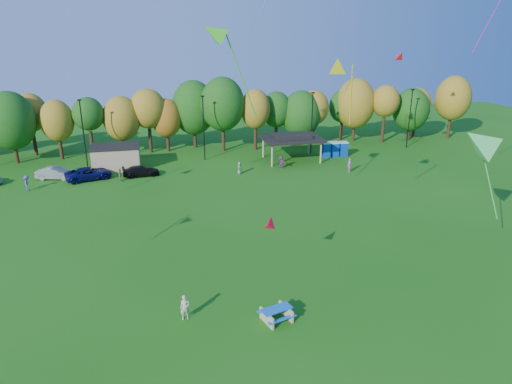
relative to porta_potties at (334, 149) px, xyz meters
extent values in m
plane|color=#19600F|center=(-20.74, -37.43, -1.10)|extent=(160.00, 160.00, 0.00)
cylinder|color=black|center=(-44.49, 6.77, 0.68)|extent=(0.50, 0.50, 3.56)
ellipsoid|color=#144C0F|center=(-44.49, 6.77, 4.84)|extent=(6.62, 6.62, 8.00)
cylinder|color=black|center=(-42.87, 10.82, 0.80)|extent=(0.50, 0.50, 3.79)
ellipsoid|color=olive|center=(-42.87, 10.82, 5.22)|extent=(4.94, 4.94, 5.58)
cylinder|color=black|center=(-38.75, 7.58, 0.57)|extent=(0.50, 0.50, 3.34)
ellipsoid|color=olive|center=(-38.75, 7.58, 4.47)|extent=(4.61, 4.61, 5.88)
cylinder|color=black|center=(-34.46, 7.41, 0.81)|extent=(0.50, 0.50, 3.82)
ellipsoid|color=#144C0F|center=(-34.46, 7.41, 5.26)|extent=(4.43, 4.43, 4.73)
cylinder|color=black|center=(-30.04, 8.07, 0.53)|extent=(0.50, 0.50, 3.25)
ellipsoid|color=olive|center=(-30.04, 8.07, 4.32)|extent=(5.33, 5.33, 6.53)
cylinder|color=black|center=(-26.19, 8.64, 0.88)|extent=(0.50, 0.50, 3.96)
ellipsoid|color=olive|center=(-26.19, 8.64, 5.51)|extent=(5.31, 5.31, 5.82)
cylinder|color=black|center=(-23.59, 8.91, 0.43)|extent=(0.50, 0.50, 3.05)
ellipsoid|color=#995914|center=(-23.59, 8.91, 3.98)|extent=(4.54, 4.54, 5.87)
cylinder|color=black|center=(-19.32, 10.10, 0.79)|extent=(0.50, 0.50, 3.77)
ellipsoid|color=#144C0F|center=(-19.32, 10.10, 5.19)|extent=(6.69, 6.69, 8.35)
cylinder|color=black|center=(-15.28, 7.10, 1.04)|extent=(0.50, 0.50, 4.28)
ellipsoid|color=#144C0F|center=(-15.28, 7.10, 6.04)|extent=(6.64, 6.64, 8.01)
cylinder|color=black|center=(-10.32, 6.78, 0.78)|extent=(0.50, 0.50, 3.76)
ellipsoid|color=olive|center=(-10.32, 6.78, 5.17)|extent=(4.49, 4.49, 6.02)
cylinder|color=black|center=(-6.45, 8.82, 0.62)|extent=(0.50, 0.50, 3.43)
ellipsoid|color=#144C0F|center=(-6.45, 8.82, 4.62)|extent=(4.77, 4.77, 5.63)
cylinder|color=black|center=(-2.63, 7.96, 0.38)|extent=(0.50, 0.50, 2.95)
ellipsoid|color=#144C0F|center=(-2.63, 7.96, 3.83)|extent=(6.14, 6.14, 7.54)
cylinder|color=black|center=(-0.35, 8.43, 0.66)|extent=(0.50, 0.50, 3.52)
ellipsoid|color=olive|center=(-0.35, 8.43, 4.77)|extent=(4.78, 4.78, 5.53)
cylinder|color=black|center=(5.32, 10.08, 0.60)|extent=(0.50, 0.50, 3.39)
ellipsoid|color=#144C0F|center=(5.32, 10.08, 4.55)|extent=(4.54, 4.54, 5.46)
cylinder|color=black|center=(6.96, 8.80, 0.76)|extent=(0.50, 0.50, 3.72)
ellipsoid|color=olive|center=(6.96, 8.80, 5.10)|extent=(6.32, 6.32, 8.24)
cylinder|color=black|center=(11.25, 6.84, 0.93)|extent=(0.50, 0.50, 4.06)
ellipsoid|color=olive|center=(11.25, 6.84, 5.67)|extent=(4.50, 4.50, 5.13)
cylinder|color=black|center=(16.33, 7.37, 0.43)|extent=(0.50, 0.50, 3.05)
ellipsoid|color=#144C0F|center=(16.33, 7.37, 3.99)|extent=(5.97, 5.97, 7.05)
cylinder|color=black|center=(18.25, 8.92, 0.68)|extent=(0.50, 0.50, 3.55)
ellipsoid|color=olive|center=(18.25, 8.92, 4.83)|extent=(4.60, 4.60, 4.99)
cylinder|color=black|center=(23.77, 7.08, 0.94)|extent=(0.50, 0.50, 4.07)
ellipsoid|color=olive|center=(23.77, 7.08, 5.68)|extent=(5.83, 5.83, 7.42)
cylinder|color=black|center=(-34.74, 2.57, 3.40)|extent=(0.16, 0.16, 9.00)
cube|color=black|center=(-34.74, 2.57, 7.90)|extent=(0.50, 0.25, 0.18)
cylinder|color=black|center=(-18.74, 2.57, 3.40)|extent=(0.16, 0.16, 9.00)
cube|color=black|center=(-18.74, 2.57, 7.90)|extent=(0.50, 0.25, 0.18)
cylinder|color=black|center=(-2.74, 2.57, 3.40)|extent=(0.16, 0.16, 9.00)
cube|color=black|center=(-2.74, 2.57, 7.90)|extent=(0.50, 0.25, 0.18)
cylinder|color=black|center=(13.26, 2.57, 3.40)|extent=(0.16, 0.16, 9.00)
cube|color=black|center=(13.26, 2.57, 7.90)|extent=(0.50, 0.25, 0.18)
cube|color=tan|center=(-30.74, 0.57, 0.40)|extent=(6.00, 4.00, 3.00)
cube|color=black|center=(-30.74, 0.57, 2.03)|extent=(6.30, 4.30, 0.25)
cylinder|color=tan|center=(-10.24, -2.93, 0.40)|extent=(0.24, 0.24, 3.00)
cylinder|color=tan|center=(-3.24, -2.93, 0.40)|extent=(0.24, 0.24, 3.00)
cylinder|color=tan|center=(-10.24, 2.07, 0.40)|extent=(0.24, 0.24, 3.00)
cylinder|color=tan|center=(-3.24, 2.07, 0.40)|extent=(0.24, 0.24, 3.00)
cube|color=black|center=(-6.74, -0.43, 2.05)|extent=(8.20, 6.20, 0.35)
cube|color=black|center=(-6.74, -0.43, 2.45)|extent=(5.00, 3.50, 0.45)
cube|color=#0C3FA0|center=(-1.30, 0.09, -0.10)|extent=(1.10, 1.10, 2.00)
cube|color=silver|center=(-1.30, 0.09, 0.99)|extent=(1.15, 1.15, 0.18)
cube|color=#0C3FA0|center=(0.00, 0.04, -0.10)|extent=(1.10, 1.10, 2.00)
cube|color=silver|center=(0.00, 0.04, 0.99)|extent=(1.15, 1.15, 0.18)
cube|color=#0C3FA0|center=(1.30, -0.13, -0.10)|extent=(1.10, 1.10, 2.00)
cube|color=silver|center=(1.30, -0.13, 0.99)|extent=(1.15, 1.15, 0.18)
cube|color=tan|center=(-19.67, -37.03, -0.70)|extent=(0.58, 1.59, 0.80)
cube|color=tan|center=(-18.27, -36.62, -0.70)|extent=(0.58, 1.59, 0.80)
cube|color=blue|center=(-18.97, -36.82, -0.26)|extent=(2.16, 1.37, 0.07)
cube|color=blue|center=(-18.77, -37.49, -0.61)|extent=(2.01, 0.83, 0.06)
cube|color=blue|center=(-19.16, -36.16, -0.61)|extent=(2.01, 0.83, 0.06)
imported|color=beige|center=(-24.63, -35.36, -0.25)|extent=(0.63, 0.42, 1.69)
imported|color=#939398|center=(-37.98, -2.27, -0.34)|extent=(4.83, 2.69, 1.51)
imported|color=#0D0F4F|center=(-33.89, -3.44, -0.32)|extent=(6.07, 4.09, 1.55)
imported|color=black|center=(-27.59, -3.41, -0.43)|extent=(4.76, 2.33, 1.33)
imported|color=gray|center=(-15.22, -5.30, -0.31)|extent=(0.86, 0.92, 1.57)
imported|color=olive|center=(-30.05, -5.00, -0.29)|extent=(0.55, 1.00, 1.62)
imported|color=purple|center=(-9.26, -4.04, -0.25)|extent=(0.95, 1.65, 1.69)
imported|color=#504496|center=(-40.34, -6.18, -0.20)|extent=(0.82, 1.24, 1.80)
imported|color=#BB58BC|center=(-1.13, -7.79, -0.18)|extent=(0.44, 0.67, 1.83)
cone|color=red|center=(-18.32, -32.57, 3.90)|extent=(1.43, 1.55, 1.25)
cone|color=yellow|center=(-11.45, -26.55, 13.95)|extent=(2.27, 2.49, 2.03)
cylinder|color=yellow|center=(-10.77, -27.89, 11.70)|extent=(0.91, 1.65, 4.73)
cone|color=green|center=(-2.84, -32.84, 8.78)|extent=(3.95, 3.42, 3.38)
cylinder|color=green|center=(-0.84, -32.18, 5.63)|extent=(2.40, 0.87, 6.61)
cone|color=red|center=(3.40, -9.88, 13.63)|extent=(1.21, 1.58, 1.53)
cylinder|color=purple|center=(1.56, -27.19, 18.39)|extent=(2.31, 1.80, 7.55)
cone|color=green|center=(-20.78, -24.71, 16.22)|extent=(2.40, 1.87, 2.37)
cylinder|color=green|center=(-18.69, -24.62, 13.07)|extent=(2.49, 0.21, 6.61)
camera|label=1|loc=(-25.83, -60.67, 16.46)|focal=32.00mm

